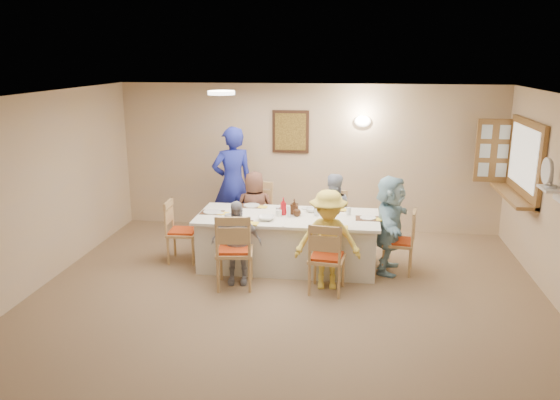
# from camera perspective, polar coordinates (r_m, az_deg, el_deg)

# --- Properties ---
(ground) EXTENTS (7.00, 7.00, 0.00)m
(ground) POSITION_cam_1_polar(r_m,az_deg,el_deg) (6.45, 0.09, -12.33)
(ground) COLOR brown
(room_walls) EXTENTS (7.00, 7.00, 7.00)m
(room_walls) POSITION_cam_1_polar(r_m,az_deg,el_deg) (5.91, 0.09, 0.83)
(room_walls) COLOR #D3B280
(room_walls) RESTS_ON ground
(wall_picture) EXTENTS (0.62, 0.05, 0.72)m
(wall_picture) POSITION_cam_1_polar(r_m,az_deg,el_deg) (9.30, 1.11, 7.15)
(wall_picture) COLOR black
(wall_picture) RESTS_ON room_walls
(wall_sconce) EXTENTS (0.26, 0.09, 0.18)m
(wall_sconce) POSITION_cam_1_polar(r_m,az_deg,el_deg) (9.19, 8.63, 8.15)
(wall_sconce) COLOR white
(wall_sconce) RESTS_ON room_walls
(ceiling_light) EXTENTS (0.36, 0.36, 0.05)m
(ceiling_light) POSITION_cam_1_polar(r_m,az_deg,el_deg) (7.42, -6.15, 11.08)
(ceiling_light) COLOR white
(ceiling_light) RESTS_ON room_walls
(serving_hatch) EXTENTS (0.06, 1.50, 1.15)m
(serving_hatch) POSITION_cam_1_polar(r_m,az_deg,el_deg) (8.57, 24.25, 3.82)
(serving_hatch) COLOR olive
(serving_hatch) RESTS_ON room_walls
(hatch_sill) EXTENTS (0.30, 1.50, 0.05)m
(hatch_sill) POSITION_cam_1_polar(r_m,az_deg,el_deg) (8.64, 23.13, 0.45)
(hatch_sill) COLOR olive
(hatch_sill) RESTS_ON room_walls
(shutter_door) EXTENTS (0.55, 0.04, 1.00)m
(shutter_door) POSITION_cam_1_polar(r_m,az_deg,el_deg) (9.23, 21.42, 4.81)
(shutter_door) COLOR olive
(shutter_door) RESTS_ON room_walls
(fan_shelf) EXTENTS (0.22, 0.36, 0.03)m
(fan_shelf) POSITION_cam_1_polar(r_m,az_deg,el_deg) (7.31, 26.44, 1.05)
(fan_shelf) COLOR white
(fan_shelf) RESTS_ON room_walls
(desk_fan) EXTENTS (0.30, 0.30, 0.28)m
(desk_fan) POSITION_cam_1_polar(r_m,az_deg,el_deg) (7.27, 26.35, 2.21)
(desk_fan) COLOR #A5A5A8
(desk_fan) RESTS_ON fan_shelf
(dining_table) EXTENTS (2.56, 1.08, 0.76)m
(dining_table) POSITION_cam_1_polar(r_m,az_deg,el_deg) (7.82, 0.82, -4.30)
(dining_table) COLOR white
(dining_table) RESTS_ON ground
(chair_back_left) EXTENTS (0.53, 0.53, 1.01)m
(chair_back_left) POSITION_cam_1_polar(r_m,az_deg,el_deg) (8.62, -2.50, -1.59)
(chair_back_left) COLOR tan
(chair_back_left) RESTS_ON ground
(chair_back_right) EXTENTS (0.48, 0.48, 0.92)m
(chair_back_right) POSITION_cam_1_polar(r_m,az_deg,el_deg) (8.51, 5.49, -2.20)
(chair_back_right) COLOR tan
(chair_back_right) RESTS_ON ground
(chair_front_left) EXTENTS (0.56, 0.56, 1.02)m
(chair_front_left) POSITION_cam_1_polar(r_m,az_deg,el_deg) (7.13, -4.77, -5.17)
(chair_front_left) COLOR tan
(chair_front_left) RESTS_ON ground
(chair_front_right) EXTENTS (0.51, 0.51, 0.95)m
(chair_front_right) POSITION_cam_1_polar(r_m,az_deg,el_deg) (6.99, 4.93, -5.90)
(chair_front_right) COLOR tan
(chair_front_right) RESTS_ON ground
(chair_left_end) EXTENTS (0.47, 0.47, 0.92)m
(chair_left_end) POSITION_cam_1_polar(r_m,az_deg,el_deg) (8.12, -10.12, -3.21)
(chair_left_end) COLOR tan
(chair_left_end) RESTS_ON ground
(chair_right_end) EXTENTS (0.49, 0.49, 0.90)m
(chair_right_end) POSITION_cam_1_polar(r_m,az_deg,el_deg) (7.78, 12.26, -4.21)
(chair_right_end) COLOR tan
(chair_right_end) RESTS_ON ground
(diner_back_left) EXTENTS (0.75, 0.62, 1.23)m
(diner_back_left) POSITION_cam_1_polar(r_m,az_deg,el_deg) (8.48, -2.65, -1.10)
(diner_back_left) COLOR brown
(diner_back_left) RESTS_ON ground
(diner_back_right) EXTENTS (0.74, 0.64, 1.24)m
(diner_back_right) POSITION_cam_1_polar(r_m,az_deg,el_deg) (8.35, 5.48, -1.40)
(diner_back_right) COLOR #99A3BA
(diner_back_right) RESTS_ON ground
(diner_front_left) EXTENTS (0.72, 0.41, 1.13)m
(diner_front_left) POSITION_cam_1_polar(r_m,az_deg,el_deg) (7.22, -4.58, -4.44)
(diner_front_left) COLOR #9E9DA8
(diner_front_left) RESTS_ON ground
(diner_front_right) EXTENTS (0.93, 0.63, 1.31)m
(diner_front_right) POSITION_cam_1_polar(r_m,az_deg,el_deg) (7.05, 5.02, -4.17)
(diner_front_right) COLOR #FBDC4F
(diner_front_right) RESTS_ON ground
(diner_right_end) EXTENTS (1.39, 0.77, 1.38)m
(diner_right_end) POSITION_cam_1_polar(r_m,az_deg,el_deg) (7.70, 11.39, -2.51)
(diner_right_end) COLOR #A1CFE0
(diner_right_end) RESTS_ON ground
(caregiver) EXTENTS (1.05, 1.01, 1.86)m
(caregiver) POSITION_cam_1_polar(r_m,az_deg,el_deg) (8.93, -4.97, 1.76)
(caregiver) COLOR navy
(caregiver) RESTS_ON ground
(placemat_fl) EXTENTS (0.32, 0.24, 0.01)m
(placemat_fl) POSITION_cam_1_polar(r_m,az_deg,el_deg) (7.40, -4.18, -2.34)
(placemat_fl) COLOR #472B19
(placemat_fl) RESTS_ON dining_table
(plate_fl) EXTENTS (0.24, 0.24, 0.02)m
(plate_fl) POSITION_cam_1_polar(r_m,az_deg,el_deg) (7.40, -4.19, -2.27)
(plate_fl) COLOR white
(plate_fl) RESTS_ON dining_table
(napkin_fl) EXTENTS (0.15, 0.15, 0.01)m
(napkin_fl) POSITION_cam_1_polar(r_m,az_deg,el_deg) (7.32, -2.88, -2.47)
(napkin_fl) COLOR yellow
(napkin_fl) RESTS_ON dining_table
(placemat_fr) EXTENTS (0.36, 0.27, 0.01)m
(placemat_fr) POSITION_cam_1_polar(r_m,az_deg,el_deg) (7.26, 5.14, -2.72)
(placemat_fr) COLOR #472B19
(placemat_fr) RESTS_ON dining_table
(plate_fr) EXTENTS (0.24, 0.24, 0.02)m
(plate_fr) POSITION_cam_1_polar(r_m,az_deg,el_deg) (7.26, 5.14, -2.64)
(plate_fr) COLOR white
(plate_fr) RESTS_ON dining_table
(napkin_fr) EXTENTS (0.14, 0.14, 0.01)m
(napkin_fr) POSITION_cam_1_polar(r_m,az_deg,el_deg) (7.20, 6.55, -2.84)
(napkin_fr) COLOR yellow
(napkin_fr) RESTS_ON dining_table
(placemat_bl) EXTENTS (0.33, 0.25, 0.01)m
(placemat_bl) POSITION_cam_1_polar(r_m,az_deg,el_deg) (8.19, -2.98, -0.62)
(placemat_bl) COLOR #472B19
(placemat_bl) RESTS_ON dining_table
(plate_bl) EXTENTS (0.24, 0.24, 0.02)m
(plate_bl) POSITION_cam_1_polar(r_m,az_deg,el_deg) (8.19, -2.99, -0.55)
(plate_bl) COLOR white
(plate_bl) RESTS_ON dining_table
(napkin_bl) EXTENTS (0.13, 0.13, 0.01)m
(napkin_bl) POSITION_cam_1_polar(r_m,az_deg,el_deg) (8.11, -1.80, -0.71)
(napkin_bl) COLOR yellow
(napkin_bl) RESTS_ON dining_table
(placemat_br) EXTENTS (0.36, 0.27, 0.01)m
(placemat_br) POSITION_cam_1_polar(r_m,az_deg,el_deg) (8.06, 5.43, -0.93)
(placemat_br) COLOR #472B19
(placemat_br) RESTS_ON dining_table
(plate_br) EXTENTS (0.25, 0.25, 0.02)m
(plate_br) POSITION_cam_1_polar(r_m,az_deg,el_deg) (8.06, 5.43, -0.86)
(plate_br) COLOR white
(plate_br) RESTS_ON dining_table
(napkin_br) EXTENTS (0.14, 0.14, 0.01)m
(napkin_br) POSITION_cam_1_polar(r_m,az_deg,el_deg) (8.01, 6.70, -1.02)
(napkin_br) COLOR yellow
(napkin_br) RESTS_ON dining_table
(placemat_le) EXTENTS (0.33, 0.24, 0.01)m
(placemat_le) POSITION_cam_1_polar(r_m,az_deg,el_deg) (7.91, -7.11, -1.29)
(placemat_le) COLOR #472B19
(placemat_le) RESTS_ON dining_table
(plate_le) EXTENTS (0.25, 0.25, 0.02)m
(plate_le) POSITION_cam_1_polar(r_m,az_deg,el_deg) (7.91, -7.11, -1.22)
(plate_le) COLOR white
(plate_le) RESTS_ON dining_table
(napkin_le) EXTENTS (0.14, 0.14, 0.01)m
(napkin_le) POSITION_cam_1_polar(r_m,az_deg,el_deg) (7.82, -5.93, -1.40)
(napkin_le) COLOR yellow
(napkin_le) RESTS_ON dining_table
(placemat_re) EXTENTS (0.34, 0.25, 0.01)m
(placemat_re) POSITION_cam_1_polar(r_m,az_deg,el_deg) (7.66, 9.18, -1.91)
(placemat_re) COLOR #472B19
(placemat_re) RESTS_ON dining_table
(plate_re) EXTENTS (0.22, 0.22, 0.01)m
(plate_re) POSITION_cam_1_polar(r_m,az_deg,el_deg) (7.66, 9.18, -1.84)
(plate_re) COLOR white
(plate_re) RESTS_ON dining_table
(napkin_re) EXTENTS (0.14, 0.14, 0.01)m
(napkin_re) POSITION_cam_1_polar(r_m,az_deg,el_deg) (7.62, 10.54, -2.01)
(napkin_re) COLOR yellow
(napkin_re) RESTS_ON dining_table
(teacup_a) EXTENTS (0.15, 0.15, 0.09)m
(teacup_a) POSITION_cam_1_polar(r_m,az_deg,el_deg) (7.51, -5.39, -1.79)
(teacup_a) COLOR white
(teacup_a) RESTS_ON dining_table
(teacup_b) EXTENTS (0.12, 0.12, 0.09)m
(teacup_b) POSITION_cam_1_polar(r_m,az_deg,el_deg) (8.13, 4.25, -0.46)
(teacup_b) COLOR white
(teacup_b) RESTS_ON dining_table
(bowl_a) EXTENTS (0.24, 0.24, 0.06)m
(bowl_a) POSITION_cam_1_polar(r_m,az_deg,el_deg) (7.49, -1.45, -1.90)
(bowl_a) COLOR white
(bowl_a) RESTS_ON dining_table
(bowl_b) EXTENTS (0.21, 0.21, 0.06)m
(bowl_b) POSITION_cam_1_polar(r_m,az_deg,el_deg) (7.89, 3.32, -1.04)
(bowl_b) COLOR white
(bowl_b) RESTS_ON dining_table
(condiment_ketchup) EXTENTS (0.12, 0.12, 0.25)m
(condiment_ketchup) POSITION_cam_1_polar(r_m,az_deg,el_deg) (7.71, 0.35, -0.66)
(condiment_ketchup) COLOR #B70F19
(condiment_ketchup) RESTS_ON dining_table
(condiment_brown) EXTENTS (0.13, 0.13, 0.22)m
(condiment_brown) POSITION_cam_1_polar(r_m,az_deg,el_deg) (7.75, 1.50, -0.70)
(condiment_brown) COLOR #3A1F0F
(condiment_brown) RESTS_ON dining_table
(condiment_malt) EXTENTS (0.12, 0.12, 0.15)m
(condiment_malt) POSITION_cam_1_polar(r_m,az_deg,el_deg) (7.66, 1.78, -1.15)
(condiment_malt) COLOR #3A1F0F
(condiment_malt) RESTS_ON dining_table
(drinking_glass) EXTENTS (0.06, 0.06, 0.10)m
(drinking_glass) POSITION_cam_1_polar(r_m,az_deg,el_deg) (7.76, -0.23, -1.09)
(drinking_glass) COLOR silver
(drinking_glass) RESTS_ON dining_table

